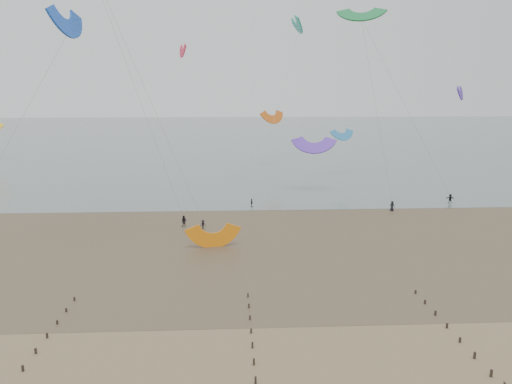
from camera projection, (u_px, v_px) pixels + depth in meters
ground at (204, 358)px, 40.62m from camera, size 500.00×500.00×0.00m
sea_and_shore at (188, 237)px, 74.05m from camera, size 500.00×665.00×0.03m
kitesurfers at (327, 208)px, 88.12m from camera, size 132.19×16.51×1.84m
grounded_kite at (213, 247)px, 69.18m from camera, size 7.14×5.98×3.53m
kites_airborne at (244, 90)px, 125.73m from camera, size 229.34×130.33×39.81m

